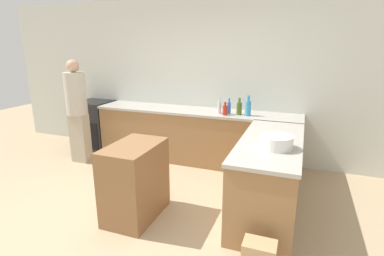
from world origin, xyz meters
TOP-DOWN VIEW (x-y plane):
  - ground_plane at (0.00, 0.00)m, footprint 14.00×14.00m
  - wall_back at (0.00, 2.36)m, footprint 8.00×0.06m
  - counter_back at (0.00, 2.02)m, footprint 3.43×0.65m
  - counter_peninsula at (1.37, 0.82)m, footprint 0.69×1.81m
  - range_oven at (-2.05, 2.02)m, footprint 0.67×0.63m
  - island_table at (-0.05, 0.15)m, footprint 0.50×0.79m
  - mixing_bowl at (1.44, 0.55)m, footprint 0.34×0.34m
  - hot_sauce_bottle at (0.55, 1.85)m, footprint 0.08×0.08m
  - vinegar_bottle_clear at (0.44, 1.93)m, footprint 0.06×0.06m
  - dish_soap_bottle at (0.89, 1.94)m, footprint 0.09×0.09m
  - water_bottle_blue at (0.59, 1.94)m, footprint 0.06×0.06m
  - olive_oil_bottle at (0.75, 1.95)m, footprint 0.08×0.08m
  - person_by_range at (-1.81, 1.31)m, footprint 0.33×0.33m

SIDE VIEW (x-z plane):
  - ground_plane at x=0.00m, z-range 0.00..0.00m
  - island_table at x=-0.05m, z-range 0.00..0.87m
  - counter_back at x=0.00m, z-range 0.00..0.89m
  - counter_peninsula at x=1.37m, z-range 0.00..0.89m
  - range_oven at x=-2.05m, z-range 0.00..0.90m
  - person_by_range at x=-1.81m, z-range 0.08..1.79m
  - mixing_bowl at x=1.44m, z-range 0.89..1.03m
  - hot_sauce_bottle at x=0.55m, z-range 0.87..1.08m
  - water_bottle_blue at x=0.59m, z-range 0.87..1.12m
  - vinegar_bottle_clear at x=0.44m, z-range 0.87..1.12m
  - olive_oil_bottle at x=0.75m, z-range 0.87..1.13m
  - dish_soap_bottle at x=0.89m, z-range 0.86..1.17m
  - wall_back at x=0.00m, z-range 0.00..2.70m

